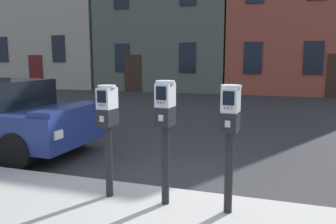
{
  "coord_description": "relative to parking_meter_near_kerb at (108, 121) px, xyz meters",
  "views": [
    {
      "loc": [
        0.98,
        -3.85,
        1.82
      ],
      "look_at": [
        -0.21,
        -0.18,
        1.22
      ],
      "focal_mm": 36.03,
      "sensor_mm": 36.0,
      "label": 1
    }
  ],
  "objects": [
    {
      "name": "parking_meter_near_kerb",
      "position": [
        0.0,
        0.0,
        0.0
      ],
      "size": [
        0.23,
        0.26,
        1.38
      ],
      "rotation": [
        0.0,
        0.0,
        -1.65
      ],
      "color": "black",
      "rests_on": "sidewalk_slab"
    },
    {
      "name": "townhouse_cream_stone",
      "position": [
        -4.67,
        16.85,
        4.15
      ],
      "size": [
        7.68,
        5.55,
        10.47
      ],
      "color": "#4C564C",
      "rests_on": "ground_plane"
    },
    {
      "name": "ground_plane",
      "position": [
        0.95,
        0.28,
        -1.09
      ],
      "size": [
        160.0,
        160.0,
        0.0
      ],
      "primitive_type": "plane",
      "color": "#28282B"
    },
    {
      "name": "parking_meter_end_of_row",
      "position": [
        1.46,
        0.0,
        0.03
      ],
      "size": [
        0.23,
        0.26,
        1.41
      ],
      "rotation": [
        0.0,
        0.0,
        -1.65
      ],
      "color": "black",
      "rests_on": "sidewalk_slab"
    },
    {
      "name": "parking_meter_twin_adjacent",
      "position": [
        0.73,
        0.0,
        0.05
      ],
      "size": [
        0.23,
        0.26,
        1.45
      ],
      "rotation": [
        0.0,
        0.0,
        -1.65
      ],
      "color": "black",
      "rests_on": "sidewalk_slab"
    }
  ]
}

